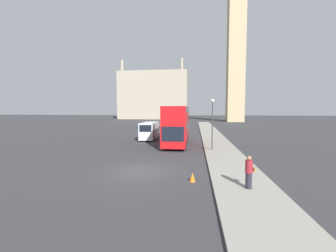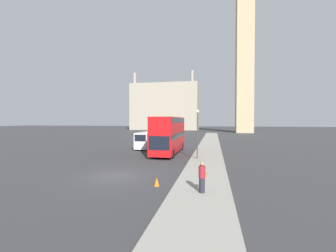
{
  "view_description": "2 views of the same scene",
  "coord_description": "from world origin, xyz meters",
  "px_view_note": "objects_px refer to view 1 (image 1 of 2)",
  "views": [
    {
      "loc": [
        4.01,
        -15.1,
        4.32
      ],
      "look_at": [
        0.6,
        13.0,
        2.21
      ],
      "focal_mm": 24.0,
      "sensor_mm": 36.0,
      "label": 1
    },
    {
      "loc": [
        7.48,
        -15.82,
        4.23
      ],
      "look_at": [
        -0.25,
        21.85,
        3.29
      ],
      "focal_mm": 24.0,
      "sensor_mm": 36.0,
      "label": 2
    }
  ],
  "objects_px": {
    "red_double_decker_bus": "(177,123)",
    "parked_sedan": "(165,124)",
    "clock_tower": "(237,19)",
    "street_lamp": "(212,116)",
    "pedestrian": "(249,172)",
    "white_van": "(149,131)"
  },
  "relations": [
    {
      "from": "clock_tower",
      "to": "street_lamp",
      "type": "xyz_separation_m",
      "value": [
        -12.0,
        -57.91,
        -31.37
      ]
    },
    {
      "from": "pedestrian",
      "to": "parked_sedan",
      "type": "xyz_separation_m",
      "value": [
        -10.33,
        43.04,
        -0.33
      ]
    },
    {
      "from": "street_lamp",
      "to": "parked_sedan",
      "type": "distance_m",
      "value": 33.22
    },
    {
      "from": "white_van",
      "to": "street_lamp",
      "type": "relative_size",
      "value": 1.01
    },
    {
      "from": "white_van",
      "to": "parked_sedan",
      "type": "relative_size",
      "value": 1.14
    },
    {
      "from": "clock_tower",
      "to": "parked_sedan",
      "type": "xyz_separation_m",
      "value": [
        -21.25,
        -26.14,
        -34.3
      ]
    },
    {
      "from": "street_lamp",
      "to": "parked_sedan",
      "type": "xyz_separation_m",
      "value": [
        -9.25,
        31.77,
        -2.93
      ]
    },
    {
      "from": "white_van",
      "to": "parked_sedan",
      "type": "xyz_separation_m",
      "value": [
        -1.03,
        23.84,
        -0.63
      ]
    },
    {
      "from": "clock_tower",
      "to": "parked_sedan",
      "type": "relative_size",
      "value": 14.9
    },
    {
      "from": "clock_tower",
      "to": "parked_sedan",
      "type": "distance_m",
      "value": 48.08
    },
    {
      "from": "red_double_decker_bus",
      "to": "parked_sedan",
      "type": "bearing_deg",
      "value": 100.93
    },
    {
      "from": "clock_tower",
      "to": "pedestrian",
      "type": "height_order",
      "value": "clock_tower"
    },
    {
      "from": "clock_tower",
      "to": "pedestrian",
      "type": "distance_m",
      "value": 77.84
    },
    {
      "from": "street_lamp",
      "to": "parked_sedan",
      "type": "relative_size",
      "value": 1.14
    },
    {
      "from": "white_van",
      "to": "pedestrian",
      "type": "relative_size",
      "value": 3.02
    },
    {
      "from": "red_double_decker_bus",
      "to": "street_lamp",
      "type": "xyz_separation_m",
      "value": [
        3.97,
        -4.46,
        1.04
      ]
    },
    {
      "from": "street_lamp",
      "to": "white_van",
      "type": "bearing_deg",
      "value": 136.0
    },
    {
      "from": "clock_tower",
      "to": "red_double_decker_bus",
      "type": "distance_m",
      "value": 64.52
    },
    {
      "from": "clock_tower",
      "to": "pedestrian",
      "type": "bearing_deg",
      "value": -98.97
    },
    {
      "from": "red_double_decker_bus",
      "to": "parked_sedan",
      "type": "xyz_separation_m",
      "value": [
        -5.27,
        27.31,
        -1.89
      ]
    },
    {
      "from": "red_double_decker_bus",
      "to": "clock_tower",
      "type": "bearing_deg",
      "value": 73.36
    },
    {
      "from": "white_van",
      "to": "street_lamp",
      "type": "bearing_deg",
      "value": -44.0
    }
  ]
}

